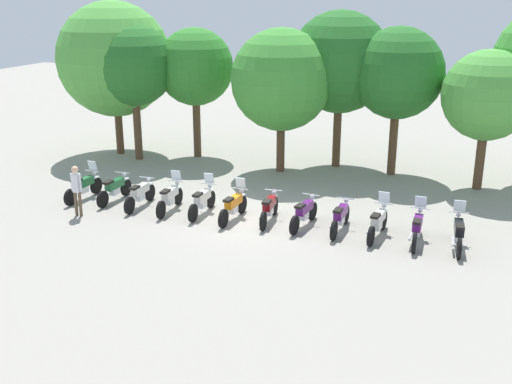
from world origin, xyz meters
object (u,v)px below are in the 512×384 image
at_px(motorcycle_10, 417,227).
at_px(motorcycle_5, 233,206).
at_px(motorcycle_2, 140,194).
at_px(motorcycle_1, 115,188).
at_px(motorcycle_7, 304,213).
at_px(tree_2, 195,67).
at_px(motorcycle_6, 269,208).
at_px(person_0, 76,186).
at_px(motorcycle_8, 340,217).
at_px(motorcycle_3, 170,197).
at_px(tree_0, 114,59).
at_px(tree_4, 340,62).
at_px(motorcycle_4, 202,200).
at_px(motorcycle_9, 378,222).
at_px(tree_6, 488,96).
at_px(motorcycle_11, 458,232).
at_px(tree_1, 134,65).
at_px(tree_3, 281,80).
at_px(tree_5, 398,74).
at_px(motorcycle_0, 84,186).

bearing_deg(motorcycle_10, motorcycle_5, 89.95).
distance_m(motorcycle_2, motorcycle_10, 9.91).
bearing_deg(motorcycle_1, motorcycle_7, -89.77).
relative_size(motorcycle_10, tree_2, 0.36).
relative_size(motorcycle_6, person_0, 1.20).
distance_m(motorcycle_8, person_0, 9.18).
xyz_separation_m(motorcycle_3, motorcycle_5, (2.48, -0.07, 0.00)).
relative_size(motorcycle_10, person_0, 1.20).
relative_size(motorcycle_3, motorcycle_7, 1.00).
height_order(tree_0, tree_4, tree_0).
distance_m(motorcycle_4, tree_4, 9.41).
bearing_deg(motorcycle_1, motorcycle_2, -100.17).
xyz_separation_m(motorcycle_8, person_0, (-9.01, -1.68, 0.59)).
xyz_separation_m(motorcycle_3, motorcycle_9, (7.44, 0.04, 0.00)).
bearing_deg(motorcycle_3, tree_0, 39.09).
distance_m(motorcycle_3, motorcycle_9, 7.44).
height_order(motorcycle_9, tree_6, tree_6).
relative_size(motorcycle_1, tree_6, 0.40).
xyz_separation_m(motorcycle_5, motorcycle_7, (2.48, 0.19, -0.01)).
bearing_deg(motorcycle_11, tree_4, 30.22).
height_order(motorcycle_3, tree_1, tree_1).
height_order(motorcycle_1, tree_6, tree_6).
relative_size(motorcycle_3, tree_6, 0.40).
height_order(motorcycle_6, tree_3, tree_3).
xyz_separation_m(motorcycle_9, tree_6, (2.97, 6.50, 3.24)).
relative_size(motorcycle_5, tree_5, 0.35).
height_order(motorcycle_6, motorcycle_9, motorcycle_9).
bearing_deg(motorcycle_5, motorcycle_9, -85.75).
xyz_separation_m(motorcycle_6, tree_0, (-9.92, 6.53, 4.04)).
relative_size(tree_1, tree_5, 1.00).
relative_size(motorcycle_2, tree_4, 0.32).
xyz_separation_m(tree_5, tree_6, (3.56, -0.97, -0.58)).
distance_m(motorcycle_5, tree_1, 10.25).
bearing_deg(motorcycle_8, motorcycle_9, -91.29).
xyz_separation_m(motorcycle_4, tree_6, (9.17, 6.46, 3.24)).
bearing_deg(motorcycle_5, motorcycle_3, 91.51).
height_order(motorcycle_8, tree_0, tree_0).
distance_m(motorcycle_2, tree_4, 10.53).
bearing_deg(tree_3, tree_1, -177.88).
distance_m(tree_0, tree_6, 16.63).
bearing_deg(motorcycle_10, tree_5, 13.23).
distance_m(motorcycle_2, motorcycle_4, 2.48).
bearing_deg(motorcycle_8, motorcycle_10, -91.23).
relative_size(motorcycle_6, tree_1, 0.35).
relative_size(motorcycle_1, tree_1, 0.35).
relative_size(motorcycle_0, motorcycle_9, 1.00).
relative_size(tree_0, tree_6, 1.31).
distance_m(motorcycle_8, tree_5, 8.35).
distance_m(motorcycle_11, tree_2, 14.85).
bearing_deg(motorcycle_9, tree_4, 27.45).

